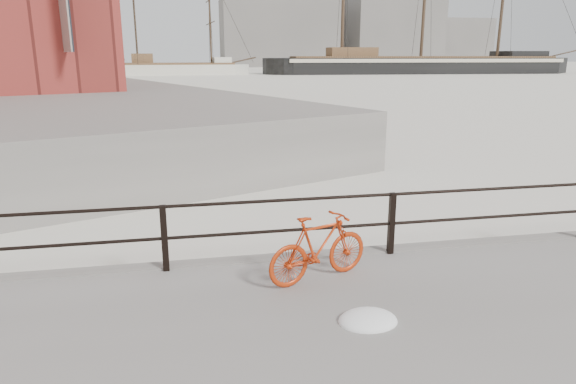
{
  "coord_description": "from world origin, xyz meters",
  "views": [
    {
      "loc": [
        -6.6,
        -7.38,
        3.44
      ],
      "look_at": [
        -4.84,
        1.5,
        1.0
      ],
      "focal_mm": 32.0,
      "sensor_mm": 36.0,
      "label": 1
    }
  ],
  "objects_px": {
    "schooner_mid": "(176,75)",
    "barque_black": "(420,73)",
    "schooner_left": "(39,80)",
    "bicycle": "(319,247)"
  },
  "relations": [
    {
      "from": "bicycle",
      "to": "schooner_mid",
      "type": "relative_size",
      "value": 0.06
    },
    {
      "from": "bicycle",
      "to": "schooner_mid",
      "type": "xyz_separation_m",
      "value": [
        -3.08,
        84.09,
        -0.83
      ]
    },
    {
      "from": "schooner_left",
      "to": "bicycle",
      "type": "bearing_deg",
      "value": -100.0
    },
    {
      "from": "bicycle",
      "to": "barque_black",
      "type": "relative_size",
      "value": 0.03
    },
    {
      "from": "barque_black",
      "to": "schooner_left",
      "type": "xyz_separation_m",
      "value": [
        -61.07,
        -13.51,
        0.0
      ]
    },
    {
      "from": "schooner_mid",
      "to": "schooner_left",
      "type": "relative_size",
      "value": 1.15
    },
    {
      "from": "bicycle",
      "to": "barque_black",
      "type": "bearing_deg",
      "value": 44.0
    },
    {
      "from": "bicycle",
      "to": "barque_black",
      "type": "xyz_separation_m",
      "value": [
        40.22,
        82.43,
        -0.83
      ]
    },
    {
      "from": "schooner_mid",
      "to": "barque_black",
      "type": "bearing_deg",
      "value": -6.23
    },
    {
      "from": "barque_black",
      "to": "schooner_mid",
      "type": "height_order",
      "value": "barque_black"
    }
  ]
}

